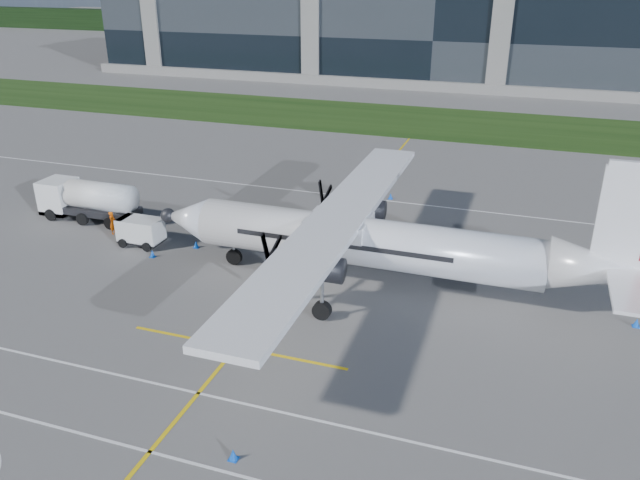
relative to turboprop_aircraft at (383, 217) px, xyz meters
name	(u,v)px	position (x,y,z in m)	size (l,w,h in m)	color
ground	(386,134)	(-8.45, 37.12, -4.61)	(400.00, 400.00, 0.00)	#62605D
grass_strip	(400,120)	(-8.45, 45.12, -4.59)	(400.00, 18.00, 0.04)	#17320D
terminal_building	(443,35)	(-8.45, 77.12, 2.89)	(120.00, 20.00, 15.00)	black
tree_line	(477,31)	(-8.45, 137.12, -1.61)	(400.00, 6.00, 6.00)	black
yellow_taxiway_centerline	(331,233)	(-5.45, 7.12, -4.61)	(0.20, 70.00, 0.01)	yellow
white_lane_line	(88,435)	(-8.45, -16.88, -4.61)	(90.00, 0.15, 0.01)	white
turboprop_aircraft	(383,217)	(0.00, 0.00, 0.00)	(29.64, 30.74, 9.22)	white
fuel_tanker_truck	(82,200)	(-24.52, 3.65, -3.06)	(8.29, 2.69, 3.11)	white
baggage_tug	(141,232)	(-17.47, 0.78, -3.64)	(3.22, 1.93, 1.93)	silver
ground_crew_person	(112,221)	(-20.57, 1.82, -3.63)	(0.80, 0.57, 1.96)	#F25907
safety_cone_stbdwing	(391,196)	(-2.96, 15.69, -4.36)	(0.36, 0.36, 0.50)	blue
safety_cone_portwing	(233,454)	(-2.06, -16.15, -4.36)	(0.36, 0.36, 0.50)	blue
safety_cone_fwd	(152,254)	(-15.61, -0.80, -4.36)	(0.36, 0.36, 0.50)	blue
safety_cone_tail	(637,323)	(14.31, -0.01, -4.36)	(0.36, 0.36, 0.50)	blue
safety_cone_nose_stbd	(196,244)	(-13.58, 1.52, -4.36)	(0.36, 0.36, 0.50)	blue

